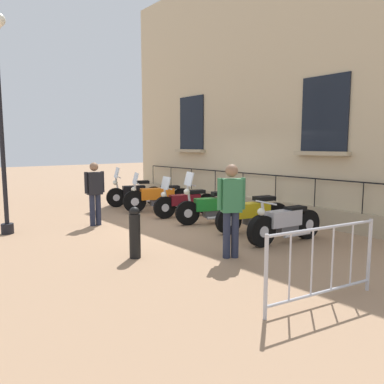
{
  "coord_description": "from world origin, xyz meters",
  "views": [
    {
      "loc": [
        6.18,
        7.94,
        2.09
      ],
      "look_at": [
        -0.26,
        0.0,
        0.8
      ],
      "focal_mm": 35.24,
      "sensor_mm": 36.0,
      "label": 1
    }
  ],
  "objects_px": {
    "motorcycle_black": "(135,193)",
    "motorcycle_maroon": "(186,203)",
    "motorcycle_green": "(210,207)",
    "pedestrian_walking": "(231,205)",
    "motorcycle_orange": "(158,197)",
    "crowd_barrier": "(322,262)",
    "motorcycle_silver": "(285,224)",
    "motorcycle_yellow": "(253,214)",
    "bollard": "(135,232)",
    "pedestrian_standing": "(95,190)"
  },
  "relations": [
    {
      "from": "motorcycle_black",
      "to": "crowd_barrier",
      "type": "height_order",
      "value": "motorcycle_black"
    },
    {
      "from": "crowd_barrier",
      "to": "pedestrian_standing",
      "type": "bearing_deg",
      "value": -88.04
    },
    {
      "from": "motorcycle_orange",
      "to": "motorcycle_green",
      "type": "distance_m",
      "value": 2.38
    },
    {
      "from": "motorcycle_maroon",
      "to": "pedestrian_standing",
      "type": "distance_m",
      "value": 2.67
    },
    {
      "from": "motorcycle_black",
      "to": "motorcycle_maroon",
      "type": "relative_size",
      "value": 0.95
    },
    {
      "from": "motorcycle_orange",
      "to": "bollard",
      "type": "xyz_separation_m",
      "value": [
        3.08,
        3.79,
        0.03
      ]
    },
    {
      "from": "bollard",
      "to": "pedestrian_standing",
      "type": "distance_m",
      "value": 3.21
    },
    {
      "from": "motorcycle_green",
      "to": "pedestrian_walking",
      "type": "height_order",
      "value": "pedestrian_walking"
    },
    {
      "from": "motorcycle_yellow",
      "to": "crowd_barrier",
      "type": "height_order",
      "value": "crowd_barrier"
    },
    {
      "from": "motorcycle_black",
      "to": "motorcycle_maroon",
      "type": "xyz_separation_m",
      "value": [
        -0.18,
        2.6,
        -0.03
      ]
    },
    {
      "from": "crowd_barrier",
      "to": "bollard",
      "type": "height_order",
      "value": "crowd_barrier"
    },
    {
      "from": "motorcycle_black",
      "to": "crowd_barrier",
      "type": "relative_size",
      "value": 0.99
    },
    {
      "from": "motorcycle_yellow",
      "to": "motorcycle_silver",
      "type": "height_order",
      "value": "motorcycle_yellow"
    },
    {
      "from": "bollard",
      "to": "pedestrian_walking",
      "type": "bearing_deg",
      "value": 141.41
    },
    {
      "from": "motorcycle_black",
      "to": "motorcycle_maroon",
      "type": "height_order",
      "value": "motorcycle_black"
    },
    {
      "from": "motorcycle_green",
      "to": "motorcycle_maroon",
      "type": "bearing_deg",
      "value": -95.38
    },
    {
      "from": "motorcycle_orange",
      "to": "motorcycle_maroon",
      "type": "distance_m",
      "value": 1.22
    },
    {
      "from": "crowd_barrier",
      "to": "pedestrian_walking",
      "type": "distance_m",
      "value": 2.3
    },
    {
      "from": "motorcycle_orange",
      "to": "motorcycle_silver",
      "type": "height_order",
      "value": "motorcycle_orange"
    },
    {
      "from": "motorcycle_yellow",
      "to": "pedestrian_standing",
      "type": "bearing_deg",
      "value": -48.58
    },
    {
      "from": "motorcycle_yellow",
      "to": "bollard",
      "type": "relative_size",
      "value": 2.11
    },
    {
      "from": "motorcycle_maroon",
      "to": "pedestrian_standing",
      "type": "bearing_deg",
      "value": -11.63
    },
    {
      "from": "motorcycle_yellow",
      "to": "motorcycle_maroon",
      "type": "bearing_deg",
      "value": -87.56
    },
    {
      "from": "pedestrian_walking",
      "to": "motorcycle_orange",
      "type": "bearing_deg",
      "value": -109.03
    },
    {
      "from": "motorcycle_green",
      "to": "motorcycle_yellow",
      "type": "distance_m",
      "value": 1.35
    },
    {
      "from": "bollard",
      "to": "motorcycle_yellow",
      "type": "bearing_deg",
      "value": -178.61
    },
    {
      "from": "motorcycle_orange",
      "to": "motorcycle_yellow",
      "type": "height_order",
      "value": "motorcycle_orange"
    },
    {
      "from": "motorcycle_black",
      "to": "bollard",
      "type": "relative_size",
      "value": 1.96
    },
    {
      "from": "pedestrian_standing",
      "to": "bollard",
      "type": "bearing_deg",
      "value": 78.16
    },
    {
      "from": "motorcycle_orange",
      "to": "motorcycle_silver",
      "type": "xyz_separation_m",
      "value": [
        0.02,
        4.85,
        -0.05
      ]
    },
    {
      "from": "motorcycle_silver",
      "to": "motorcycle_maroon",
      "type": "bearing_deg",
      "value": -92.5
    },
    {
      "from": "motorcycle_maroon",
      "to": "motorcycle_yellow",
      "type": "relative_size",
      "value": 0.98
    },
    {
      "from": "motorcycle_green",
      "to": "motorcycle_yellow",
      "type": "bearing_deg",
      "value": 99.21
    },
    {
      "from": "motorcycle_orange",
      "to": "motorcycle_green",
      "type": "relative_size",
      "value": 1.16
    },
    {
      "from": "pedestrian_walking",
      "to": "crowd_barrier",
      "type": "bearing_deg",
      "value": 76.81
    },
    {
      "from": "bollard",
      "to": "pedestrian_standing",
      "type": "bearing_deg",
      "value": -101.84
    },
    {
      "from": "motorcycle_maroon",
      "to": "crowd_barrier",
      "type": "distance_m",
      "value": 6.34
    },
    {
      "from": "motorcycle_maroon",
      "to": "pedestrian_walking",
      "type": "xyz_separation_m",
      "value": [
        1.83,
        3.69,
        0.57
      ]
    },
    {
      "from": "motorcycle_green",
      "to": "bollard",
      "type": "relative_size",
      "value": 1.92
    },
    {
      "from": "motorcycle_silver",
      "to": "motorcycle_yellow",
      "type": "bearing_deg",
      "value": -103.07
    },
    {
      "from": "bollard",
      "to": "motorcycle_orange",
      "type": "bearing_deg",
      "value": -129.05
    },
    {
      "from": "motorcycle_orange",
      "to": "crowd_barrier",
      "type": "relative_size",
      "value": 1.12
    },
    {
      "from": "crowd_barrier",
      "to": "motorcycle_maroon",
      "type": "bearing_deg",
      "value": -111.71
    },
    {
      "from": "pedestrian_standing",
      "to": "pedestrian_walking",
      "type": "bearing_deg",
      "value": 99.9
    },
    {
      "from": "motorcycle_black",
      "to": "motorcycle_green",
      "type": "distance_m",
      "value": 3.77
    },
    {
      "from": "motorcycle_green",
      "to": "motorcycle_silver",
      "type": "relative_size",
      "value": 0.93
    },
    {
      "from": "motorcycle_black",
      "to": "pedestrian_walking",
      "type": "distance_m",
      "value": 6.52
    },
    {
      "from": "motorcycle_silver",
      "to": "bollard",
      "type": "xyz_separation_m",
      "value": [
        3.06,
        -1.06,
        0.08
      ]
    },
    {
      "from": "crowd_barrier",
      "to": "motorcycle_green",
      "type": "bearing_deg",
      "value": -115.32
    },
    {
      "from": "motorcycle_green",
      "to": "bollard",
      "type": "xyz_separation_m",
      "value": [
        3.11,
        1.41,
        0.05
      ]
    }
  ]
}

